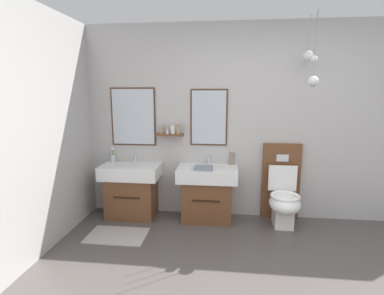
# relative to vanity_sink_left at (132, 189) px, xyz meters

# --- Properties ---
(wall_back) EXTENTS (5.09, 0.60, 2.51)m
(wall_back) POSITION_rel_vanity_sink_left_xyz_m (1.80, 0.25, 0.88)
(wall_back) COLOR #B7B5B2
(wall_back) RESTS_ON ground
(bath_mat) EXTENTS (0.68, 0.44, 0.01)m
(bath_mat) POSITION_rel_vanity_sink_left_xyz_m (0.00, -0.58, -0.37)
(bath_mat) COLOR #9E9993
(bath_mat) RESTS_ON ground
(vanity_sink_left) EXTENTS (0.76, 0.47, 0.71)m
(vanity_sink_left) POSITION_rel_vanity_sink_left_xyz_m (0.00, 0.00, 0.00)
(vanity_sink_left) COLOR brown
(vanity_sink_left) RESTS_ON ground
(tap_on_left_sink) EXTENTS (0.03, 0.13, 0.11)m
(tap_on_left_sink) POSITION_rel_vanity_sink_left_xyz_m (-0.00, 0.17, 0.40)
(tap_on_left_sink) COLOR silver
(tap_on_left_sink) RESTS_ON vanity_sink_left
(vanity_sink_right) EXTENTS (0.76, 0.47, 0.71)m
(vanity_sink_right) POSITION_rel_vanity_sink_left_xyz_m (1.01, 0.00, 0.00)
(vanity_sink_right) COLOR brown
(vanity_sink_right) RESTS_ON ground
(tap_on_right_sink) EXTENTS (0.03, 0.13, 0.11)m
(tap_on_right_sink) POSITION_rel_vanity_sink_left_xyz_m (1.01, 0.17, 0.40)
(tap_on_right_sink) COLOR silver
(tap_on_right_sink) RESTS_ON vanity_sink_right
(toilet) EXTENTS (0.48, 0.62, 1.00)m
(toilet) POSITION_rel_vanity_sink_left_xyz_m (1.96, -0.00, -0.00)
(toilet) COLOR brown
(toilet) RESTS_ON ground
(toothbrush_cup) EXTENTS (0.07, 0.07, 0.21)m
(toothbrush_cup) POSITION_rel_vanity_sink_left_xyz_m (-0.30, 0.16, 0.38)
(toothbrush_cup) COLOR silver
(toothbrush_cup) RESTS_ON vanity_sink_left
(soap_dispenser) EXTENTS (0.06, 0.06, 0.20)m
(soap_dispenser) POSITION_rel_vanity_sink_left_xyz_m (1.32, 0.17, 0.41)
(soap_dispenser) COLOR gray
(soap_dispenser) RESTS_ON vanity_sink_right
(folded_hand_towel) EXTENTS (0.22, 0.16, 0.04)m
(folded_hand_towel) POSITION_rel_vanity_sink_left_xyz_m (0.97, -0.13, 0.35)
(folded_hand_towel) COLOR gray
(folded_hand_towel) RESTS_ON vanity_sink_right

